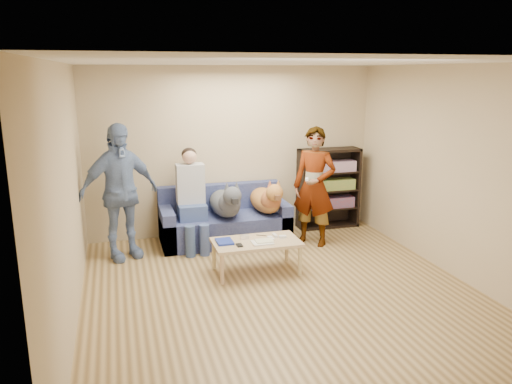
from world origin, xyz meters
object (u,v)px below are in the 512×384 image
object	(u,v)px
dog_gray	(226,202)
coffee_table	(256,244)
person_seated	(192,195)
person_standing_left	(119,192)
camera_silver	(245,237)
dog_tan	(267,199)
person_standing_right	(314,187)
sofa	(224,223)
bookshelf	(328,186)
notebook_blue	(225,241)

from	to	relation	value
dog_gray	coffee_table	bearing A→B (deg)	-83.39
coffee_table	person_seated	bearing A→B (deg)	117.73
person_standing_left	camera_silver	size ratio (longest dim) A/B	16.90
camera_silver	dog_gray	bearing A→B (deg)	90.67
dog_gray	dog_tan	world-z (taller)	dog_gray
person_standing_right	camera_silver	distance (m)	1.48
dog_tan	camera_silver	bearing A→B (deg)	-120.59
camera_silver	person_seated	xyz separation A→B (m)	(-0.51, 1.08, 0.33)
person_standing_right	dog_gray	xyz separation A→B (m)	(-1.25, 0.32, -0.23)
person_standing_right	sofa	world-z (taller)	person_standing_right
person_standing_left	dog_tan	distance (m)	2.16
person_standing_left	bookshelf	size ratio (longest dim) A/B	1.43
camera_silver	coffee_table	xyz separation A→B (m)	(0.12, -0.12, -0.07)
sofa	person_standing_left	bearing A→B (deg)	-168.02
person_standing_right	bookshelf	size ratio (longest dim) A/B	1.34
person_standing_right	bookshelf	world-z (taller)	person_standing_right
dog_tan	person_seated	bearing A→B (deg)	178.88
bookshelf	dog_gray	bearing A→B (deg)	-166.93
person_standing_left	camera_silver	world-z (taller)	person_standing_left
person_standing_left	person_seated	xyz separation A→B (m)	(1.00, 0.19, -0.16)
person_standing_left	dog_gray	world-z (taller)	person_standing_left
person_standing_right	coffee_table	world-z (taller)	person_standing_right
sofa	bookshelf	xyz separation A→B (m)	(1.80, 0.23, 0.40)
person_seated	coffee_table	size ratio (longest dim) A/B	1.34
person_standing_right	camera_silver	size ratio (longest dim) A/B	15.85
sofa	bookshelf	size ratio (longest dim) A/B	1.46
person_seated	coffee_table	distance (m)	1.41
camera_silver	sofa	world-z (taller)	sofa
camera_silver	dog_gray	distance (m)	1.04
camera_silver	sofa	size ratio (longest dim) A/B	0.06
camera_silver	coffee_table	bearing A→B (deg)	-45.00
notebook_blue	dog_tan	xyz separation A→B (m)	(0.90, 1.12, 0.20)
dog_gray	bookshelf	size ratio (longest dim) A/B	0.97
person_standing_left	notebook_blue	distance (m)	1.63
sofa	dog_gray	size ratio (longest dim) A/B	1.51
dog_gray	bookshelf	world-z (taller)	bookshelf
person_standing_right	person_standing_left	bearing A→B (deg)	-142.01
notebook_blue	bookshelf	xyz separation A→B (m)	(2.07, 1.51, 0.25)
dog_tan	sofa	bearing A→B (deg)	166.80
person_seated	dog_gray	xyz separation A→B (m)	(0.50, -0.06, -0.13)
notebook_blue	person_seated	size ratio (longest dim) A/B	0.18
person_standing_right	sofa	bearing A→B (deg)	-160.11
person_standing_left	notebook_blue	xyz separation A→B (m)	(1.23, -0.95, -0.50)
camera_silver	dog_gray	xyz separation A→B (m)	(-0.01, 1.02, 0.20)
person_standing_left	sofa	distance (m)	1.66
person_standing_left	person_seated	world-z (taller)	person_standing_left
camera_silver	coffee_table	world-z (taller)	camera_silver
person_standing_right	notebook_blue	bearing A→B (deg)	-111.25
person_standing_right	dog_tan	bearing A→B (deg)	-168.17
person_standing_right	dog_gray	size ratio (longest dim) A/B	1.39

